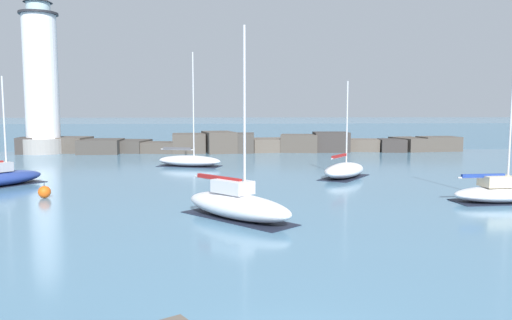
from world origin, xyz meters
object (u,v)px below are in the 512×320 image
object	(u,v)px
lighthouse	(41,83)
mooring_buoy_orange_near	(44,192)
sailboat_moored_1	(0,177)
sailboat_moored_3	(237,204)
sailboat_moored_5	(189,160)
sailboat_moored_0	(344,170)
sailboat_moored_4	(500,192)

from	to	relation	value
lighthouse	mooring_buoy_orange_near	distance (m)	34.28
mooring_buoy_orange_near	sailboat_moored_1	bearing A→B (deg)	133.34
sailboat_moored_3	sailboat_moored_5	size ratio (longest dim) A/B	0.88
sailboat_moored_1	sailboat_moored_3	size ratio (longest dim) A/B	0.82
lighthouse	sailboat_moored_1	xyz separation A→B (m)	(6.26, -26.32, -7.83)
sailboat_moored_5	sailboat_moored_0	bearing A→B (deg)	-34.12
mooring_buoy_orange_near	sailboat_moored_4	bearing A→B (deg)	-6.21
sailboat_moored_3	mooring_buoy_orange_near	size ratio (longest dim) A/B	9.84
lighthouse	sailboat_moored_1	distance (m)	28.17
sailboat_moored_1	sailboat_moored_5	bearing A→B (deg)	42.25
sailboat_moored_4	sailboat_moored_5	distance (m)	27.29
sailboat_moored_3	mooring_buoy_orange_near	world-z (taller)	sailboat_moored_3
sailboat_moored_3	sailboat_moored_4	world-z (taller)	sailboat_moored_3
lighthouse	sailboat_moored_1	bearing A→B (deg)	-76.61
sailboat_moored_1	sailboat_moored_3	bearing A→B (deg)	-35.07
sailboat_moored_0	sailboat_moored_4	bearing A→B (deg)	-58.34
sailboat_moored_0	sailboat_moored_1	size ratio (longest dim) A/B	0.98
sailboat_moored_1	mooring_buoy_orange_near	distance (m)	7.02
sailboat_moored_3	sailboat_moored_4	distance (m)	15.74
lighthouse	mooring_buoy_orange_near	xyz separation A→B (m)	(11.08, -31.43, -8.06)
sailboat_moored_1	sailboat_moored_3	world-z (taller)	sailboat_moored_3
sailboat_moored_0	sailboat_moored_5	world-z (taller)	sailboat_moored_5
lighthouse	mooring_buoy_orange_near	bearing A→B (deg)	-70.58
sailboat_moored_3	mooring_buoy_orange_near	distance (m)	13.18
sailboat_moored_4	sailboat_moored_5	size ratio (longest dim) A/B	0.79
sailboat_moored_4	mooring_buoy_orange_near	xyz separation A→B (m)	(-26.89, 2.93, -0.19)
sailboat_moored_0	mooring_buoy_orange_near	distance (m)	21.73
lighthouse	sailboat_moored_5	xyz separation A→B (m)	(18.67, -15.05, -7.88)
lighthouse	sailboat_moored_3	xyz separation A→B (m)	(22.61, -37.80, -7.72)
sailboat_moored_4	sailboat_moored_1	bearing A→B (deg)	165.79
sailboat_moored_4	sailboat_moored_0	bearing A→B (deg)	121.66
sailboat_moored_1	mooring_buoy_orange_near	size ratio (longest dim) A/B	8.11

